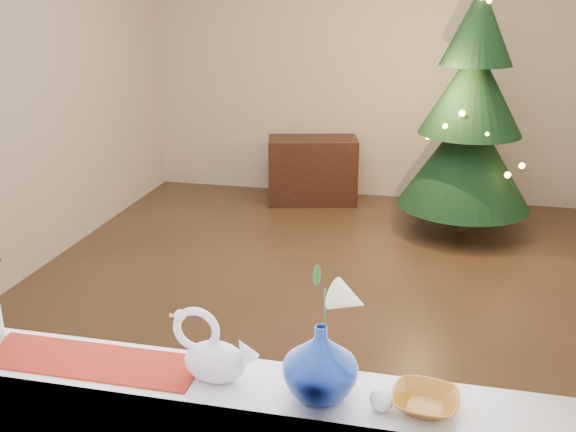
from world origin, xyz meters
The scene contains 14 objects.
ground centered at (0.00, 0.00, 0.00)m, with size 5.00×5.00×0.00m, color #3C2918.
wall_back centered at (0.00, 2.50, 1.35)m, with size 4.50×0.10×2.70m, color beige.
wall_front centered at (0.00, -2.50, 1.35)m, with size 4.50×0.10×2.70m, color beige.
wall_left centered at (-2.25, 0.00, 1.35)m, with size 0.10×5.00×2.70m, color beige.
windowsill centered at (0.00, -2.37, 0.90)m, with size 2.20×0.26×0.04m, color white.
window_frame centered at (0.00, -2.47, 1.70)m, with size 2.22×0.06×1.60m, color white, non-canonical shape.
runner centered at (-0.38, -2.37, 0.92)m, with size 0.70×0.20×0.01m, color maroon.
swan centered at (0.03, -2.38, 1.03)m, with size 0.26×0.12×0.22m, color silver, non-canonical shape.
blue_vase centered at (0.35, -2.39, 1.05)m, with size 0.25×0.25×0.26m, color navy.
lily centered at (0.35, -2.39, 1.27)m, with size 0.14×0.08×0.19m, color #EAEACF, non-canonical shape.
paperweight centered at (0.53, -2.42, 0.95)m, with size 0.07×0.07×0.07m, color white.
amber_dish centered at (0.64, -2.38, 0.94)m, with size 0.16×0.16×0.04m, color #9D6218.
xmas_tree centered at (0.93, 1.62, 1.04)m, with size 1.13×1.13×2.07m, color black, non-canonical shape.
side_table centered at (-0.51, 2.15, 0.33)m, with size 0.87×0.43×0.65m, color black.
Camera 1 is at (0.60, -3.93, 2.01)m, focal length 40.00 mm.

